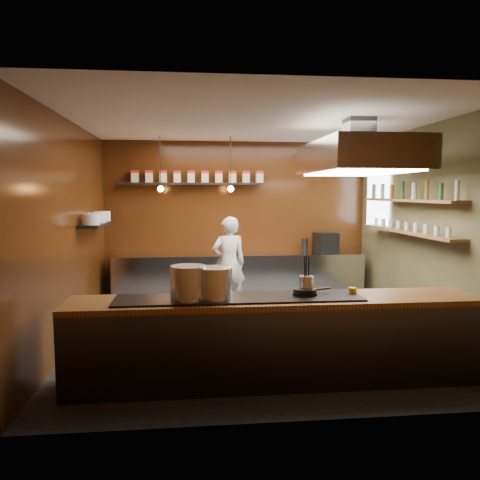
{
  "coord_description": "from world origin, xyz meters",
  "views": [
    {
      "loc": [
        -0.91,
        -6.41,
        2.03
      ],
      "look_at": [
        -0.18,
        0.4,
        1.34
      ],
      "focal_mm": 35.0,
      "sensor_mm": 36.0,
      "label": 1
    }
  ],
  "objects": [
    {
      "name": "floor",
      "position": [
        0.0,
        0.0,
        0.0
      ],
      "size": [
        5.0,
        5.0,
        0.0
      ],
      "primitive_type": "plane",
      "color": "black",
      "rests_on": "ground"
    },
    {
      "name": "back_wall",
      "position": [
        0.0,
        2.5,
        1.5
      ],
      "size": [
        5.0,
        0.0,
        5.0
      ],
      "primitive_type": "plane",
      "rotation": [
        1.57,
        0.0,
        0.0
      ],
      "color": "#351509",
      "rests_on": "ground"
    },
    {
      "name": "left_wall",
      "position": [
        -2.5,
        0.0,
        1.5
      ],
      "size": [
        0.0,
        5.0,
        5.0
      ],
      "primitive_type": "plane",
      "rotation": [
        1.57,
        0.0,
        1.57
      ],
      "color": "#351509",
      "rests_on": "ground"
    },
    {
      "name": "right_wall",
      "position": [
        2.5,
        0.0,
        1.5
      ],
      "size": [
        0.0,
        5.0,
        5.0
      ],
      "primitive_type": "plane",
      "rotation": [
        1.57,
        0.0,
        -1.57
      ],
      "color": "#434126",
      "rests_on": "ground"
    },
    {
      "name": "ceiling",
      "position": [
        0.0,
        0.0,
        3.0
      ],
      "size": [
        5.0,
        5.0,
        0.0
      ],
      "primitive_type": "plane",
      "rotation": [
        3.14,
        0.0,
        0.0
      ],
      "color": "silver",
      "rests_on": "back_wall"
    },
    {
      "name": "window_pane",
      "position": [
        2.45,
        1.7,
        1.9
      ],
      "size": [
        0.0,
        1.0,
        1.0
      ],
      "primitive_type": "plane",
      "rotation": [
        1.57,
        0.0,
        -1.57
      ],
      "color": "white",
      "rests_on": "right_wall"
    },
    {
      "name": "prep_counter",
      "position": [
        0.0,
        2.17,
        0.45
      ],
      "size": [
        4.6,
        0.65,
        0.9
      ],
      "primitive_type": "cube",
      "color": "silver",
      "rests_on": "floor"
    },
    {
      "name": "pass_counter",
      "position": [
        -0.0,
        -1.6,
        0.47
      ],
      "size": [
        4.4,
        0.72,
        0.94
      ],
      "color": "#38383D",
      "rests_on": "floor"
    },
    {
      "name": "tin_shelf",
      "position": [
        -0.9,
        2.36,
        2.2
      ],
      "size": [
        2.6,
        0.26,
        0.04
      ],
      "primitive_type": "cube",
      "color": "black",
      "rests_on": "back_wall"
    },
    {
      "name": "plate_shelf",
      "position": [
        -2.34,
        1.0,
        1.55
      ],
      "size": [
        0.3,
        1.4,
        0.04
      ],
      "primitive_type": "cube",
      "color": "black",
      "rests_on": "left_wall"
    },
    {
      "name": "bottle_shelf_upper",
      "position": [
        2.34,
        0.3,
        1.92
      ],
      "size": [
        0.26,
        2.8,
        0.04
      ],
      "primitive_type": "cube",
      "color": "olive",
      "rests_on": "right_wall"
    },
    {
      "name": "bottle_shelf_lower",
      "position": [
        2.34,
        0.3,
        1.45
      ],
      "size": [
        0.26,
        2.8,
        0.04
      ],
      "primitive_type": "cube",
      "color": "olive",
      "rests_on": "right_wall"
    },
    {
      "name": "extractor_hood",
      "position": [
        1.3,
        -0.4,
        2.51
      ],
      "size": [
        1.2,
        2.0,
        0.72
      ],
      "color": "#38383D",
      "rests_on": "ceiling"
    },
    {
      "name": "pendant_left",
      "position": [
        -1.4,
        1.7,
        2.15
      ],
      "size": [
        0.1,
        0.1,
        0.95
      ],
      "color": "black",
      "rests_on": "ceiling"
    },
    {
      "name": "pendant_right",
      "position": [
        -0.2,
        1.7,
        2.15
      ],
      "size": [
        0.1,
        0.1,
        0.95
      ],
      "color": "black",
      "rests_on": "ceiling"
    },
    {
      "name": "storage_tins",
      "position": [
        -0.75,
        2.36,
        2.33
      ],
      "size": [
        2.43,
        0.13,
        0.22
      ],
      "color": "beige",
      "rests_on": "tin_shelf"
    },
    {
      "name": "plate_stacks",
      "position": [
        -2.34,
        1.0,
        1.65
      ],
      "size": [
        0.26,
        1.16,
        0.16
      ],
      "color": "white",
      "rests_on": "plate_shelf"
    },
    {
      "name": "bottles",
      "position": [
        2.34,
        0.3,
        2.06
      ],
      "size": [
        0.06,
        2.66,
        0.24
      ],
      "color": "silver",
      "rests_on": "bottle_shelf_upper"
    },
    {
      "name": "wine_glasses",
      "position": [
        2.34,
        0.3,
        1.53
      ],
      "size": [
        0.07,
        2.37,
        0.13
      ],
      "color": "silver",
      "rests_on": "bottle_shelf_lower"
    },
    {
      "name": "stockpot_large",
      "position": [
        -0.93,
        -1.68,
        1.12
      ],
      "size": [
        0.47,
        0.47,
        0.35
      ],
      "primitive_type": "cylinder",
      "rotation": [
        0.0,
        0.0,
        0.39
      ],
      "color": "#B0B3B7",
      "rests_on": "pass_counter"
    },
    {
      "name": "stockpot_small",
      "position": [
        -0.65,
        -1.66,
        1.1
      ],
      "size": [
        0.36,
        0.36,
        0.33
      ],
      "primitive_type": "cylinder",
      "rotation": [
        0.0,
        0.0,
        -0.04
      ],
      "color": "silver",
      "rests_on": "pass_counter"
    },
    {
      "name": "utensil_crock",
      "position": [
        0.34,
        -1.55,
        1.04
      ],
      "size": [
        0.17,
        0.17,
        0.2
      ],
      "primitive_type": "cylinder",
      "rotation": [
        0.0,
        0.0,
        0.11
      ],
      "color": "silver",
      "rests_on": "pass_counter"
    },
    {
      "name": "frying_pan",
      "position": [
        0.32,
        -1.57,
        0.97
      ],
      "size": [
        0.43,
        0.26,
        0.07
      ],
      "color": "black",
      "rests_on": "pass_counter"
    },
    {
      "name": "butter_jar",
      "position": [
        0.85,
        -1.55,
        0.96
      ],
      "size": [
        0.09,
        0.09,
        0.08
      ],
      "primitive_type": "cylinder",
      "rotation": [
        0.0,
        0.0,
        -0.04
      ],
      "color": "yellow",
      "rests_on": "pass_counter"
    },
    {
      "name": "espresso_machine",
      "position": [
        1.65,
        2.16,
        1.09
      ],
      "size": [
        0.45,
        0.43,
        0.38
      ],
      "primitive_type": "cube",
      "rotation": [
        0.0,
        0.0,
        0.2
      ],
      "color": "black",
      "rests_on": "prep_counter"
    },
    {
      "name": "chef",
      "position": [
        -0.24,
        1.59,
        0.81
      ],
      "size": [
        0.65,
        0.48,
        1.62
      ],
      "primitive_type": "imported",
      "rotation": [
        0.0,
        0.0,
        3.31
      ],
      "color": "white",
      "rests_on": "floor"
    }
  ]
}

